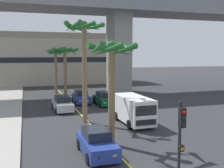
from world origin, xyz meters
The scene contains 13 objects.
lane_stripe_center centered at (0.00, 24.00, 0.00)m, with size 0.14×56.00×0.01m, color #DBCC4C.
bridge_overpass centered at (0.68, 38.29, 13.13)m, with size 88.71×8.00×16.51m.
pier_building_backdrop centered at (0.00, 53.95, 5.00)m, with size 32.10×8.04×10.12m.
car_queue_front centered at (-1.25, 13.16, 0.72)m, with size 1.85×4.11×1.56m.
car_queue_second centered at (3.60, 28.31, 0.72)m, with size 1.84×4.10×1.56m.
car_queue_third centered at (-1.51, 26.42, 0.72)m, with size 1.95×4.16×1.56m.
car_queue_fourth centered at (1.29, 30.36, 0.72)m, with size 1.92×4.15×1.56m.
delivery_van centered at (3.61, 19.20, 1.29)m, with size 2.18×5.26×2.36m.
traffic_light_median_near centered at (0.43, 6.76, 2.71)m, with size 0.24×0.37×4.20m.
palm_tree_near_median centered at (-0.18, 33.29, 5.63)m, with size 3.48×3.57×6.95m.
palm_tree_mid_median centered at (-0.72, 39.19, 5.33)m, with size 2.67×2.66×6.79m.
palm_tree_far_median centered at (-0.26, 20.98, 6.98)m, with size 3.58×3.64×8.84m.
palm_tree_farthest_median centered at (0.14, 14.51, 5.31)m, with size 3.34×3.44×6.85m.
Camera 1 is at (-5.19, -2.02, 6.00)m, focal length 43.32 mm.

